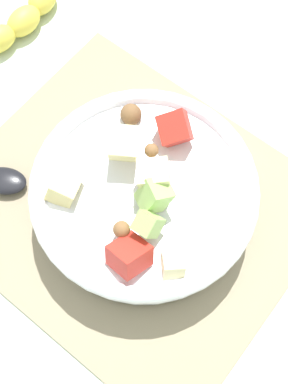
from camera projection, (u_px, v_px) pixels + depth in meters
ground_plane at (131, 207)px, 0.63m from camera, size 2.40×2.40×0.00m
placemat at (131, 206)px, 0.63m from camera, size 0.41×0.35×0.01m
salad_bowl at (144, 195)px, 0.59m from camera, size 0.26×0.26×0.10m
banana_whole at (21, 19)px, 0.72m from camera, size 0.05×0.15×0.04m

